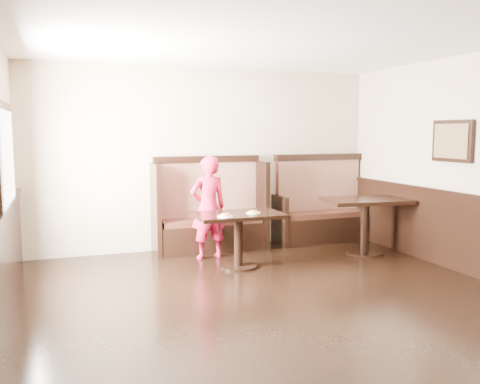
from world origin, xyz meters
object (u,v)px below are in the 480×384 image
booth_neighbor (321,212)px  child (208,207)px  table_main (238,226)px  table_neighbor (365,213)px  booth_main (209,216)px

booth_neighbor → child: bearing=-166.4°
table_main → child: (-0.23, 0.63, 0.17)m
table_neighbor → child: size_ratio=0.88×
table_main → table_neighbor: size_ratio=0.90×
booth_main → booth_neighbor: size_ratio=1.06×
booth_main → booth_neighbor: (1.95, -0.00, -0.05)m
booth_main → child: child is taller
table_main → booth_neighbor: bearing=31.3°
table_main → table_neighbor: (2.03, 0.09, 0.06)m
booth_neighbor → child: (-2.12, -0.51, 0.26)m
booth_neighbor → table_neighbor: size_ratio=1.27×
booth_main → child: bearing=-107.9°
booth_neighbor → child: child is taller
table_main → child: size_ratio=0.79×
booth_main → table_neighbor: (2.10, -1.05, 0.10)m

